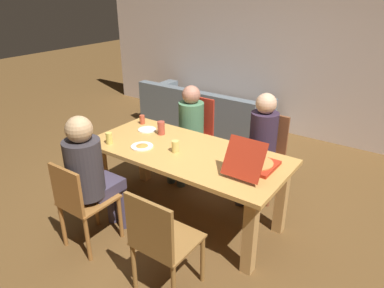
# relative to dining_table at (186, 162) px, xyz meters

# --- Properties ---
(ground_plane) EXTENTS (20.00, 20.00, 0.00)m
(ground_plane) POSITION_rel_dining_table_xyz_m (0.00, 0.00, -0.65)
(ground_plane) COLOR brown
(back_wall) EXTENTS (7.52, 0.12, 2.79)m
(back_wall) POSITION_rel_dining_table_xyz_m (0.00, 2.90, 0.75)
(back_wall) COLOR beige
(back_wall) RESTS_ON ground
(dining_table) EXTENTS (2.02, 0.91, 0.77)m
(dining_table) POSITION_rel_dining_table_xyz_m (0.00, 0.00, 0.00)
(dining_table) COLOR #CD9549
(dining_table) RESTS_ON ground
(chair_0) EXTENTS (0.44, 0.40, 0.94)m
(chair_0) POSITION_rel_dining_table_xyz_m (0.44, 0.93, -0.14)
(chair_0) COLOR brown
(chair_0) RESTS_ON ground
(person_0) EXTENTS (0.30, 0.52, 1.22)m
(person_0) POSITION_rel_dining_table_xyz_m (0.44, 0.78, 0.07)
(person_0) COLOR #3B3844
(person_0) RESTS_ON ground
(chair_1) EXTENTS (0.40, 0.45, 0.98)m
(chair_1) POSITION_rel_dining_table_xyz_m (-0.50, 0.89, -0.11)
(chair_1) COLOR #B12C1C
(chair_1) RESTS_ON ground
(person_1) EXTENTS (0.31, 0.53, 1.17)m
(person_1) POSITION_rel_dining_table_xyz_m (-0.50, 0.72, 0.05)
(person_1) COLOR #354242
(person_1) RESTS_ON ground
(chair_2) EXTENTS (0.40, 0.45, 0.88)m
(chair_2) POSITION_rel_dining_table_xyz_m (-0.50, -0.92, -0.15)
(chair_2) COLOR #99612D
(chair_2) RESTS_ON ground
(person_2) EXTENTS (0.32, 0.54, 1.27)m
(person_2) POSITION_rel_dining_table_xyz_m (-0.50, -0.78, 0.10)
(person_2) COLOR #40374A
(person_2) RESTS_ON ground
(chair_3) EXTENTS (0.45, 0.44, 0.92)m
(chair_3) POSITION_rel_dining_table_xyz_m (0.44, -0.94, -0.12)
(chair_3) COLOR olive
(chair_3) RESTS_ON ground
(pizza_box_0) EXTENTS (0.34, 0.51, 0.33)m
(pizza_box_0) POSITION_rel_dining_table_xyz_m (0.70, 0.05, 0.18)
(pizza_box_0) COLOR #AF2B16
(pizza_box_0) RESTS_ON dining_table
(plate_0) EXTENTS (0.20, 0.20, 0.01)m
(plate_0) POSITION_rel_dining_table_xyz_m (-0.67, 0.18, 0.13)
(plate_0) COLOR white
(plate_0) RESTS_ON dining_table
(plate_1) EXTENTS (0.22, 0.22, 0.03)m
(plate_1) POSITION_rel_dining_table_xyz_m (-0.41, -0.18, 0.14)
(plate_1) COLOR white
(plate_1) RESTS_ON dining_table
(drinking_glass_0) EXTENTS (0.06, 0.06, 0.12)m
(drinking_glass_0) POSITION_rel_dining_table_xyz_m (-0.74, -0.31, 0.19)
(drinking_glass_0) COLOR #DDC95D
(drinking_glass_0) RESTS_ON dining_table
(drinking_glass_1) EXTENTS (0.07, 0.07, 0.12)m
(drinking_glass_1) POSITION_rel_dining_table_xyz_m (-0.07, -0.08, 0.19)
(drinking_glass_1) COLOR #E0C767
(drinking_glass_1) RESTS_ON dining_table
(drinking_glass_2) EXTENTS (0.08, 0.08, 0.15)m
(drinking_glass_2) POSITION_rel_dining_table_xyz_m (-0.46, 0.18, 0.20)
(drinking_glass_2) COLOR #B04534
(drinking_glass_2) RESTS_ON dining_table
(drinking_glass_3) EXTENTS (0.06, 0.06, 0.10)m
(drinking_glass_3) POSITION_rel_dining_table_xyz_m (-0.85, 0.30, 0.18)
(drinking_glass_3) COLOR #B9482E
(drinking_glass_3) RESTS_ON dining_table
(couch) EXTENTS (2.18, 0.87, 0.73)m
(couch) POSITION_rel_dining_table_xyz_m (-1.22, 2.20, -0.37)
(couch) COLOR slate
(couch) RESTS_ON ground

